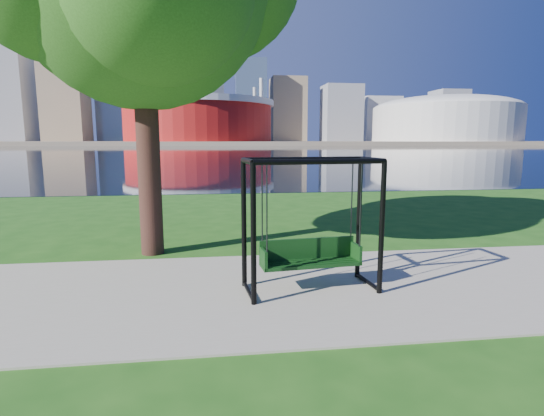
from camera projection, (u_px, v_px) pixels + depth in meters
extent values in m
plane|color=#1E5114|center=(268.00, 280.00, 7.22)|extent=(900.00, 900.00, 0.00)
cube|color=#9E937F|center=(272.00, 290.00, 6.72)|extent=(120.00, 4.00, 0.03)
cube|color=black|center=(219.00, 150.00, 107.09)|extent=(900.00, 180.00, 0.02)
cube|color=#937F60|center=(217.00, 143.00, 306.69)|extent=(900.00, 228.00, 2.00)
cylinder|color=maroon|center=(199.00, 121.00, 234.00)|extent=(80.00, 80.00, 22.00)
cylinder|color=silver|center=(198.00, 104.00, 232.51)|extent=(83.00, 83.00, 3.00)
cylinder|color=silver|center=(255.00, 115.00, 256.05)|extent=(2.00, 2.00, 32.00)
cylinder|color=silver|center=(143.00, 114.00, 247.59)|extent=(2.00, 2.00, 32.00)
cylinder|color=silver|center=(130.00, 109.00, 210.38)|extent=(2.00, 2.00, 32.00)
cylinder|color=silver|center=(261.00, 110.00, 218.84)|extent=(2.00, 2.00, 32.00)
cylinder|color=beige|center=(445.00, 124.00, 252.81)|extent=(84.00, 84.00, 20.00)
ellipsoid|color=beige|center=(446.00, 109.00, 251.40)|extent=(84.00, 84.00, 15.12)
cube|color=gray|center=(8.00, 95.00, 287.58)|extent=(28.00, 28.00, 62.00)
cube|color=#998466|center=(64.00, 74.00, 280.89)|extent=(26.00, 26.00, 88.00)
cube|color=slate|center=(119.00, 75.00, 308.68)|extent=(30.00, 24.00, 95.00)
cube|color=gray|center=(158.00, 89.00, 294.76)|extent=(24.00, 24.00, 72.00)
cube|color=silver|center=(203.00, 89.00, 327.37)|extent=(32.00, 28.00, 80.00)
cube|color=slate|center=(251.00, 101.00, 309.12)|extent=(22.00, 22.00, 58.00)
cube|color=#998466|center=(288.00, 110.00, 328.45)|extent=(26.00, 26.00, 48.00)
cube|color=gray|center=(341.00, 113.00, 324.27)|extent=(28.00, 24.00, 42.00)
cube|color=silver|center=(379.00, 119.00, 354.37)|extent=(30.00, 26.00, 36.00)
cube|color=gray|center=(448.00, 116.00, 340.90)|extent=(24.00, 24.00, 40.00)
cube|color=#998466|center=(482.00, 122.00, 361.36)|extent=(26.00, 26.00, 32.00)
cylinder|color=black|center=(253.00, 236.00, 5.93)|extent=(0.09, 0.09, 2.06)
cylinder|color=black|center=(382.00, 229.00, 6.38)|extent=(0.09, 0.09, 2.06)
cylinder|color=black|center=(244.00, 225.00, 6.71)|extent=(0.09, 0.09, 2.06)
cylinder|color=black|center=(359.00, 220.00, 7.16)|extent=(0.09, 0.09, 2.06)
cylinder|color=black|center=(321.00, 162.00, 6.00)|extent=(1.97, 0.28, 0.08)
cylinder|color=black|center=(304.00, 159.00, 6.77)|extent=(1.97, 0.28, 0.08)
cylinder|color=black|center=(248.00, 161.00, 6.16)|extent=(0.16, 0.81, 0.08)
cylinder|color=black|center=(249.00, 292.00, 6.47)|extent=(0.15, 0.81, 0.06)
cylinder|color=black|center=(372.00, 160.00, 6.61)|extent=(0.16, 0.81, 0.08)
cylinder|color=black|center=(368.00, 282.00, 6.92)|extent=(0.15, 0.81, 0.06)
cube|color=black|center=(311.00, 264.00, 6.64)|extent=(1.60, 0.56, 0.05)
cube|color=black|center=(307.00, 249.00, 6.77)|extent=(1.56, 0.20, 0.34)
cube|color=black|center=(263.00, 259.00, 6.44)|extent=(0.09, 0.40, 0.30)
cube|color=black|center=(356.00, 253.00, 6.79)|extent=(0.09, 0.40, 0.30)
cylinder|color=#2C2C30|center=(267.00, 209.00, 6.17)|extent=(0.02, 0.02, 1.30)
cylinder|color=#2C2C30|center=(361.00, 206.00, 6.50)|extent=(0.02, 0.02, 1.30)
cylinder|color=#2C2C30|center=(262.00, 206.00, 6.48)|extent=(0.02, 0.02, 1.30)
cylinder|color=#2C2C30|center=(352.00, 203.00, 6.82)|extent=(0.02, 0.02, 1.30)
cylinder|color=black|center=(148.00, 142.00, 8.59)|extent=(0.46, 0.46, 4.63)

